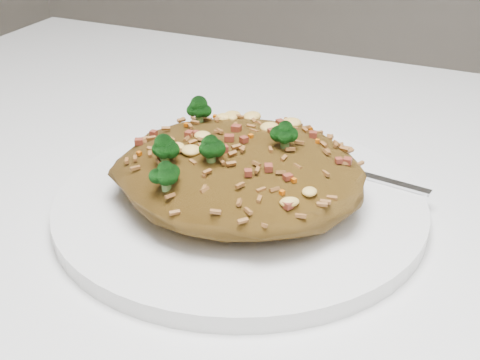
% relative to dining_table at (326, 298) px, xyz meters
% --- Properties ---
extents(dining_table, '(1.20, 0.80, 0.75)m').
position_rel_dining_table_xyz_m(dining_table, '(0.00, 0.00, 0.00)').
color(dining_table, white).
rests_on(dining_table, ground).
extents(plate, '(0.30, 0.30, 0.01)m').
position_rel_dining_table_xyz_m(plate, '(-0.07, -0.03, 0.10)').
color(plate, white).
rests_on(plate, dining_table).
extents(fried_rice, '(0.20, 0.19, 0.07)m').
position_rel_dining_table_xyz_m(fried_rice, '(-0.07, -0.03, 0.14)').
color(fried_rice, brown).
rests_on(fried_rice, plate).
extents(fork, '(0.16, 0.04, 0.00)m').
position_rel_dining_table_xyz_m(fork, '(-0.00, 0.04, 0.11)').
color(fork, silver).
rests_on(fork, plate).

